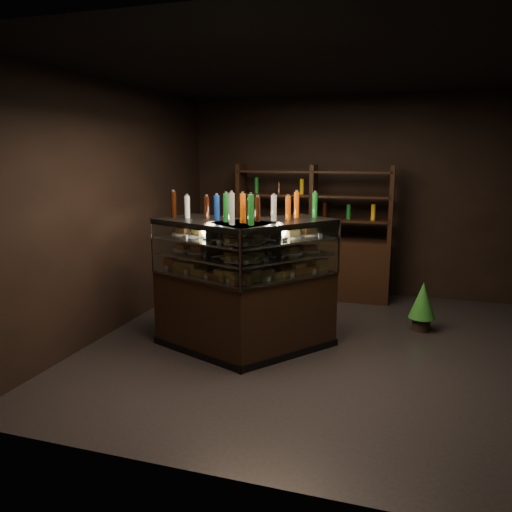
{
  "coord_description": "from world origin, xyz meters",
  "views": [
    {
      "loc": [
        0.95,
        -5.3,
        2.14
      ],
      "look_at": [
        -0.58,
        -0.42,
        1.1
      ],
      "focal_mm": 35.0,
      "sensor_mm": 36.0,
      "label": 1
    }
  ],
  "objects": [
    {
      "name": "potted_conifer",
      "position": [
        1.14,
        0.95,
        0.4
      ],
      "size": [
        0.32,
        0.32,
        0.69
      ],
      "rotation": [
        0.0,
        0.0,
        0.28
      ],
      "color": "black",
      "rests_on": "ground"
    },
    {
      "name": "display_case",
      "position": [
        -0.76,
        -0.3,
        0.49
      ],
      "size": [
        2.04,
        1.48,
        1.47
      ],
      "rotation": [
        0.0,
        0.0,
        0.27
      ],
      "color": "black",
      "rests_on": "ground"
    },
    {
      "name": "room_shell",
      "position": [
        0.0,
        0.0,
        1.94
      ],
      "size": [
        5.02,
        5.02,
        3.01
      ],
      "color": "black",
      "rests_on": "ground"
    },
    {
      "name": "back_shelving",
      "position": [
        -0.46,
        2.05,
        0.61
      ],
      "size": [
        2.32,
        0.46,
        2.0
      ],
      "rotation": [
        0.0,
        0.0,
        0.02
      ],
      "color": "black",
      "rests_on": "ground"
    },
    {
      "name": "bottles_top",
      "position": [
        -0.76,
        -0.29,
        1.6
      ],
      "size": [
        1.52,
        0.93,
        0.3
      ],
      "color": "#147223",
      "rests_on": "display_case"
    },
    {
      "name": "food_display",
      "position": [
        -0.75,
        -0.3,
        1.1
      ],
      "size": [
        1.69,
        1.07,
        0.45
      ],
      "color": "#C77F47",
      "rests_on": "display_case"
    },
    {
      "name": "ground",
      "position": [
        0.0,
        0.0,
        0.0
      ],
      "size": [
        5.0,
        5.0,
        0.0
      ],
      "primitive_type": "plane",
      "color": "black",
      "rests_on": "ground"
    }
  ]
}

